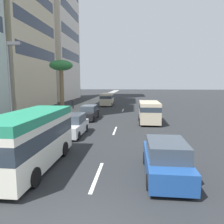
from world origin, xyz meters
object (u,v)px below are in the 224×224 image
(car_fifth, at_px, (166,159))
(car_sixth, at_px, (89,113))
(pedestrian_mid_block, at_px, (25,124))
(car_fourth, at_px, (72,125))
(street_lamp, at_px, (12,82))
(pedestrian_near_lamp, at_px, (73,103))
(minibus_second, at_px, (31,138))
(van_third, at_px, (149,111))
(palm_tree, at_px, (61,68))
(van_lead, at_px, (107,99))

(car_fifth, relative_size, car_sixth, 0.94)
(car_sixth, bearing_deg, pedestrian_mid_block, -22.97)
(car_fourth, xyz_separation_m, street_lamp, (-3.42, 3.01, 3.55))
(pedestrian_near_lamp, bearing_deg, minibus_second, 166.78)
(car_fourth, xyz_separation_m, pedestrian_mid_block, (-0.67, 3.73, 0.20))
(car_sixth, distance_m, pedestrian_near_lamp, 9.54)
(van_third, distance_m, pedestrian_near_lamp, 15.21)
(van_third, xyz_separation_m, palm_tree, (4.58, 11.15, 4.84))
(car_sixth, height_order, palm_tree, palm_tree)
(van_third, height_order, palm_tree, palm_tree)
(minibus_second, distance_m, car_sixth, 14.54)
(van_third, relative_size, car_fourth, 1.08)
(minibus_second, relative_size, pedestrian_near_lamp, 4.22)
(van_lead, xyz_separation_m, street_lamp, (-26.00, 3.07, 3.04))
(pedestrian_near_lamp, bearing_deg, palm_tree, 157.30)
(pedestrian_near_lamp, relative_size, street_lamp, 0.23)
(palm_tree, bearing_deg, van_third, -112.36)
(van_lead, distance_m, pedestrian_mid_block, 23.56)
(car_sixth, height_order, pedestrian_near_lamp, pedestrian_near_lamp)
(pedestrian_near_lamp, height_order, pedestrian_mid_block, pedestrian_mid_block)
(car_sixth, distance_m, palm_tree, 7.41)
(pedestrian_near_lamp, height_order, palm_tree, palm_tree)
(car_sixth, xyz_separation_m, palm_tree, (2.89, 4.21, 5.38))
(car_fifth, relative_size, pedestrian_mid_block, 2.85)
(car_sixth, height_order, pedestrian_mid_block, pedestrian_mid_block)
(van_lead, height_order, minibus_second, minibus_second)
(van_lead, relative_size, car_fifth, 1.17)
(pedestrian_near_lamp, bearing_deg, car_sixth, -177.07)
(pedestrian_mid_block, bearing_deg, car_sixth, -87.55)
(van_lead, height_order, van_third, van_lead)
(van_lead, height_order, palm_tree, palm_tree)
(van_third, bearing_deg, minibus_second, 152.13)
(car_fourth, relative_size, car_sixth, 0.92)
(car_sixth, relative_size, pedestrian_near_lamp, 3.06)
(pedestrian_near_lamp, bearing_deg, car_fourth, 171.66)
(van_lead, relative_size, car_fourth, 1.19)
(car_sixth, bearing_deg, street_lamp, -14.12)
(car_fourth, relative_size, pedestrian_mid_block, 2.81)
(minibus_second, relative_size, street_lamp, 0.96)
(car_fourth, height_order, car_sixth, car_fourth)
(minibus_second, xyz_separation_m, street_lamp, (3.52, 2.92, 2.79))
(van_lead, distance_m, car_fourth, 22.59)
(car_sixth, bearing_deg, minibus_second, 0.62)
(palm_tree, height_order, street_lamp, palm_tree)
(van_lead, distance_m, street_lamp, 26.36)
(car_fourth, bearing_deg, van_lead, 179.83)
(car_sixth, distance_m, street_lamp, 11.89)
(van_third, xyz_separation_m, car_fifth, (-13.11, 0.17, -0.50))
(van_lead, xyz_separation_m, car_fifth, (-29.80, -6.46, -0.51))
(pedestrian_mid_block, bearing_deg, pedestrian_near_lamp, -61.58)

